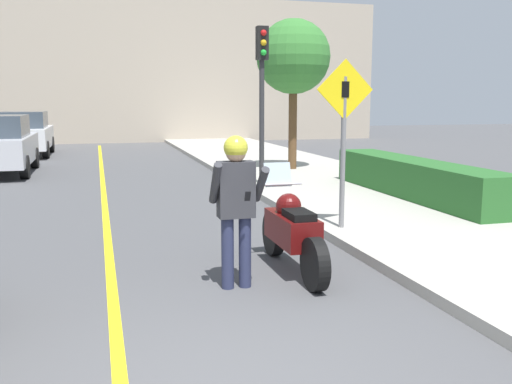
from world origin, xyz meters
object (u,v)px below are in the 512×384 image
at_px(motorcycle, 292,232).
at_px(crossing_sign, 344,128).
at_px(person_biker, 236,196).
at_px(traffic_light, 262,75).
at_px(street_tree, 293,58).
at_px(parked_car_white, 25,133).

relative_size(motorcycle, crossing_sign, 0.84).
bearing_deg(person_biker, traffic_light, 71.63).
distance_m(person_biker, street_tree, 10.56).
bearing_deg(motorcycle, parked_car_white, 106.33).
bearing_deg(crossing_sign, traffic_light, 88.38).
xyz_separation_m(motorcycle, traffic_light, (1.50, 6.51, 2.17)).
distance_m(motorcycle, parked_car_white, 17.47).
relative_size(traffic_light, street_tree, 0.86).
bearing_deg(parked_car_white, street_tree, -43.57).
bearing_deg(motorcycle, person_biker, -150.97).
xyz_separation_m(motorcycle, crossing_sign, (1.36, 1.55, 1.19)).
distance_m(crossing_sign, parked_car_white, 16.47).
xyz_separation_m(motorcycle, street_tree, (3.16, 9.08, 2.79)).
bearing_deg(traffic_light, motorcycle, -102.98).
bearing_deg(crossing_sign, motorcycle, -131.25).
relative_size(person_biker, traffic_light, 0.47).
bearing_deg(traffic_light, parked_car_white, 122.04).
distance_m(crossing_sign, street_tree, 7.90).
distance_m(motorcycle, crossing_sign, 2.38).
bearing_deg(parked_car_white, motorcycle, -73.67).
distance_m(traffic_light, parked_car_white, 12.22).
relative_size(street_tree, parked_car_white, 1.01).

